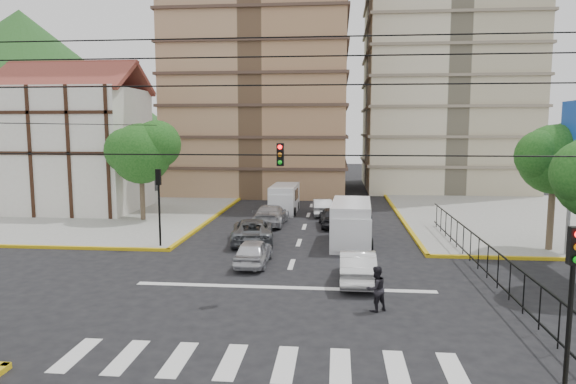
# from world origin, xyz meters

# --- Properties ---
(ground) EXTENTS (160.00, 160.00, 0.00)m
(ground) POSITION_xyz_m (0.00, 0.00, 0.00)
(ground) COLOR black
(ground) RESTS_ON ground
(sidewalk_nw) EXTENTS (26.00, 26.00, 0.15)m
(sidewalk_nw) POSITION_xyz_m (-20.00, 20.00, 0.07)
(sidewalk_nw) COLOR gray
(sidewalk_nw) RESTS_ON ground
(sidewalk_ne) EXTENTS (26.00, 26.00, 0.15)m
(sidewalk_ne) POSITION_xyz_m (20.00, 20.00, 0.07)
(sidewalk_ne) COLOR gray
(sidewalk_ne) RESTS_ON ground
(crosswalk_stripes) EXTENTS (12.00, 2.40, 0.01)m
(crosswalk_stripes) POSITION_xyz_m (0.00, -6.00, 0.01)
(crosswalk_stripes) COLOR silver
(crosswalk_stripes) RESTS_ON ground
(stop_line) EXTENTS (13.00, 0.40, 0.01)m
(stop_line) POSITION_xyz_m (0.00, 1.20, 0.01)
(stop_line) COLOR silver
(stop_line) RESTS_ON ground
(tudor_building) EXTENTS (10.80, 8.05, 12.23)m
(tudor_building) POSITION_xyz_m (-19.00, 20.00, 5.25)
(tudor_building) COLOR silver
(tudor_building) RESTS_ON ground
(distant_hill) EXTENTS (70.00, 70.00, 28.00)m
(distant_hill) POSITION_xyz_m (-55.00, 70.00, 14.00)
(distant_hill) COLOR #23541C
(distant_hill) RESTS_ON ground
(park_fence) EXTENTS (0.10, 22.50, 1.66)m
(park_fence) POSITION_xyz_m (9.00, 4.50, 0.00)
(park_fence) COLOR black
(park_fence) RESTS_ON ground
(tree_park_c) EXTENTS (4.65, 3.80, 7.25)m
(tree_park_c) POSITION_xyz_m (14.09, 9.01, 5.34)
(tree_park_c) COLOR #473828
(tree_park_c) RESTS_ON ground
(tree_tudor) EXTENTS (5.39, 4.40, 7.43)m
(tree_tudor) POSITION_xyz_m (-11.90, 16.01, 5.22)
(tree_tudor) COLOR #473828
(tree_tudor) RESTS_ON ground
(traffic_light_se) EXTENTS (0.28, 0.22, 4.40)m
(traffic_light_se) POSITION_xyz_m (7.80, -7.80, 3.11)
(traffic_light_se) COLOR black
(traffic_light_se) RESTS_ON ground
(traffic_light_nw) EXTENTS (0.28, 0.22, 4.40)m
(traffic_light_nw) POSITION_xyz_m (-7.80, 7.80, 3.11)
(traffic_light_nw) COLOR black
(traffic_light_nw) RESTS_ON ground
(traffic_light_hanging) EXTENTS (18.00, 9.12, 0.92)m
(traffic_light_hanging) POSITION_xyz_m (0.00, -2.04, 5.90)
(traffic_light_hanging) COLOR black
(traffic_light_hanging) RESTS_ON ground
(van_right_lane) EXTENTS (2.46, 5.73, 2.54)m
(van_right_lane) POSITION_xyz_m (3.10, 9.58, 1.24)
(van_right_lane) COLOR silver
(van_right_lane) RESTS_ON ground
(van_left_lane) EXTENTS (2.12, 5.06, 2.26)m
(van_left_lane) POSITION_xyz_m (-2.01, 20.68, 1.10)
(van_left_lane) COLOR silver
(van_left_lane) RESTS_ON ground
(car_silver_front_left) EXTENTS (1.62, 3.92, 1.33)m
(car_silver_front_left) POSITION_xyz_m (-1.90, 4.77, 0.66)
(car_silver_front_left) COLOR silver
(car_silver_front_left) RESTS_ON ground
(car_white_front_right) EXTENTS (1.57, 4.47, 1.47)m
(car_white_front_right) POSITION_xyz_m (3.18, 2.32, 0.74)
(car_white_front_right) COLOR silver
(car_white_front_right) RESTS_ON ground
(car_grey_mid_left) EXTENTS (3.12, 5.50, 1.45)m
(car_grey_mid_left) POSITION_xyz_m (-2.80, 9.82, 0.72)
(car_grey_mid_left) COLOR slate
(car_grey_mid_left) RESTS_ON ground
(car_silver_rear_left) EXTENTS (2.24, 5.15, 1.47)m
(car_silver_rear_left) POSITION_xyz_m (-2.40, 15.46, 0.74)
(car_silver_rear_left) COLOR #B3B3B8
(car_silver_rear_left) RESTS_ON ground
(car_darkgrey_mid_right) EXTENTS (2.10, 4.36, 1.44)m
(car_darkgrey_mid_right) POSITION_xyz_m (1.93, 15.26, 0.72)
(car_darkgrey_mid_right) COLOR black
(car_darkgrey_mid_right) RESTS_ON ground
(car_white_rear_right) EXTENTS (1.74, 4.16, 1.34)m
(car_white_rear_right) POSITION_xyz_m (1.09, 19.90, 0.67)
(car_white_rear_right) COLOR silver
(car_white_rear_right) RESTS_ON ground
(pedestrian_crosswalk) EXTENTS (1.06, 1.00, 1.72)m
(pedestrian_crosswalk) POSITION_xyz_m (3.74, -1.31, 0.86)
(pedestrian_crosswalk) COLOR black
(pedestrian_crosswalk) RESTS_ON ground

